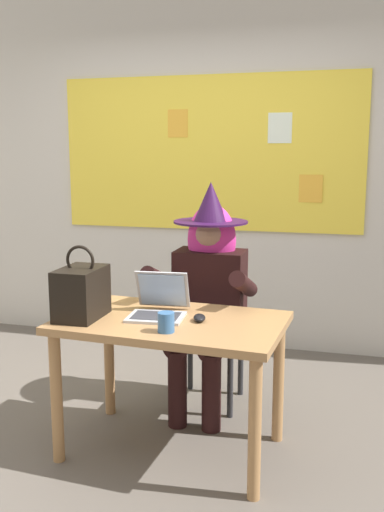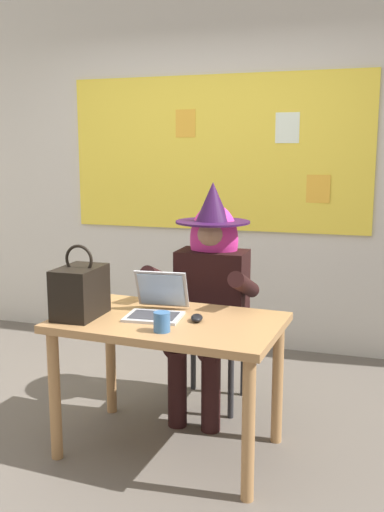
{
  "view_description": "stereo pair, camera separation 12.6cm",
  "coord_description": "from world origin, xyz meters",
  "px_view_note": "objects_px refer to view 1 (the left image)",
  "views": [
    {
      "loc": [
        1.09,
        -2.73,
        1.56
      ],
      "look_at": [
        0.26,
        0.29,
        1.0
      ],
      "focal_mm": 40.38,
      "sensor_mm": 36.0,
      "label": 1
    },
    {
      "loc": [
        1.21,
        -2.7,
        1.56
      ],
      "look_at": [
        0.26,
        0.29,
        1.0
      ],
      "focal_mm": 40.38,
      "sensor_mm": 36.0,
      "label": 2
    }
  ],
  "objects_px": {
    "chair_at_desk": "(212,321)",
    "coffee_mug": "(166,322)",
    "desk_main": "(171,339)",
    "computer_mouse": "(199,318)",
    "person_costumed": "(208,283)",
    "handbag": "(81,292)",
    "laptop": "(159,306)"
  },
  "relations": [
    {
      "from": "chair_at_desk",
      "to": "handbag",
      "type": "relative_size",
      "value": 2.39
    },
    {
      "from": "computer_mouse",
      "to": "chair_at_desk",
      "type": "bearing_deg",
      "value": 82.09
    },
    {
      "from": "chair_at_desk",
      "to": "computer_mouse",
      "type": "height_order",
      "value": "chair_at_desk"
    },
    {
      "from": "computer_mouse",
      "to": "coffee_mug",
      "type": "relative_size",
      "value": 1.09
    },
    {
      "from": "person_costumed",
      "to": "computer_mouse",
      "type": "height_order",
      "value": "person_costumed"
    },
    {
      "from": "computer_mouse",
      "to": "handbag",
      "type": "height_order",
      "value": "handbag"
    },
    {
      "from": "laptop",
      "to": "coffee_mug",
      "type": "relative_size",
      "value": 3.59
    },
    {
      "from": "chair_at_desk",
      "to": "coffee_mug",
      "type": "xyz_separation_m",
      "value": [
        -0.01,
        -0.92,
        0.26
      ]
    },
    {
      "from": "person_costumed",
      "to": "computer_mouse",
      "type": "distance_m",
      "value": 0.59
    },
    {
      "from": "desk_main",
      "to": "handbag",
      "type": "height_order",
      "value": "handbag"
    },
    {
      "from": "coffee_mug",
      "to": "handbag",
      "type": "bearing_deg",
      "value": 166.92
    },
    {
      "from": "handbag",
      "to": "coffee_mug",
      "type": "relative_size",
      "value": 3.98
    },
    {
      "from": "chair_at_desk",
      "to": "person_costumed",
      "type": "xyz_separation_m",
      "value": [
        0.0,
        -0.12,
        0.28
      ]
    },
    {
      "from": "computer_mouse",
      "to": "handbag",
      "type": "distance_m",
      "value": 0.62
    },
    {
      "from": "handbag",
      "to": "person_costumed",
      "type": "bearing_deg",
      "value": 53.77
    },
    {
      "from": "person_costumed",
      "to": "desk_main",
      "type": "bearing_deg",
      "value": -4.9
    },
    {
      "from": "person_costumed",
      "to": "computer_mouse",
      "type": "xyz_separation_m",
      "value": [
        0.1,
        -0.58,
        -0.04
      ]
    },
    {
      "from": "chair_at_desk",
      "to": "computer_mouse",
      "type": "distance_m",
      "value": 0.75
    },
    {
      "from": "desk_main",
      "to": "laptop",
      "type": "distance_m",
      "value": 0.18
    },
    {
      "from": "handbag",
      "to": "coffee_mug",
      "type": "bearing_deg",
      "value": -13.08
    },
    {
      "from": "chair_at_desk",
      "to": "coffee_mug",
      "type": "relative_size",
      "value": 9.5
    },
    {
      "from": "laptop",
      "to": "coffee_mug",
      "type": "distance_m",
      "value": 0.29
    },
    {
      "from": "handbag",
      "to": "desk_main",
      "type": "bearing_deg",
      "value": 11.96
    },
    {
      "from": "person_costumed",
      "to": "chair_at_desk",
      "type": "bearing_deg",
      "value": 179.98
    },
    {
      "from": "laptop",
      "to": "chair_at_desk",
      "type": "bearing_deg",
      "value": 73.73
    },
    {
      "from": "desk_main",
      "to": "laptop",
      "type": "bearing_deg",
      "value": 149.72
    },
    {
      "from": "handbag",
      "to": "coffee_mug",
      "type": "height_order",
      "value": "handbag"
    },
    {
      "from": "chair_at_desk",
      "to": "coffee_mug",
      "type": "bearing_deg",
      "value": -0.51
    },
    {
      "from": "computer_mouse",
      "to": "coffee_mug",
      "type": "xyz_separation_m",
      "value": [
        -0.11,
        -0.21,
        0.03
      ]
    },
    {
      "from": "chair_at_desk",
      "to": "computer_mouse",
      "type": "xyz_separation_m",
      "value": [
        0.1,
        -0.71,
        0.23
      ]
    },
    {
      "from": "desk_main",
      "to": "computer_mouse",
      "type": "relative_size",
      "value": 11.35
    },
    {
      "from": "desk_main",
      "to": "coffee_mug",
      "type": "relative_size",
      "value": 12.43
    }
  ]
}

